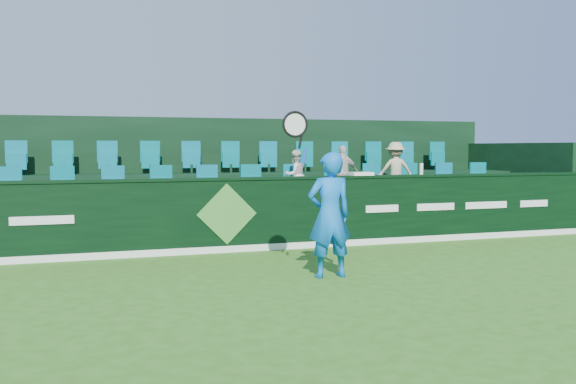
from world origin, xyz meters
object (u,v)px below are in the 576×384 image
object	(u,v)px
spectator_right	(395,170)
towel	(361,174)
spectator_left	(295,175)
drinks_bottle	(421,169)
tennis_player	(329,214)
spectator_middle	(343,172)

from	to	relation	value
spectator_right	towel	size ratio (longest dim) A/B	2.85
spectator_left	towel	xyz separation A→B (m)	(0.96, -1.12, 0.06)
spectator_left	spectator_right	xyz separation A→B (m)	(2.31, 0.00, 0.09)
spectator_right	drinks_bottle	size ratio (longest dim) A/B	5.33
spectator_left	towel	distance (m)	1.48
tennis_player	towel	size ratio (longest dim) A/B	5.74
spectator_left	drinks_bottle	bearing A→B (deg)	141.06
tennis_player	spectator_left	distance (m)	3.95
tennis_player	spectator_middle	world-z (taller)	tennis_player
tennis_player	spectator_right	xyz separation A→B (m)	(3.14, 3.84, 0.48)
spectator_left	drinks_bottle	distance (m)	2.55
tennis_player	spectator_middle	distance (m)	4.31
tennis_player	towel	distance (m)	3.29
spectator_right	towel	world-z (taller)	spectator_right
spectator_right	drinks_bottle	world-z (taller)	spectator_right
tennis_player	spectator_left	bearing A→B (deg)	77.75
spectator_right	drinks_bottle	distance (m)	1.12
spectator_middle	tennis_player	bearing A→B (deg)	62.95
spectator_right	tennis_player	bearing A→B (deg)	65.56
spectator_left	spectator_right	distance (m)	2.31
towel	drinks_bottle	distance (m)	1.33
spectator_left	spectator_right	size ratio (longest dim) A/B	0.86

